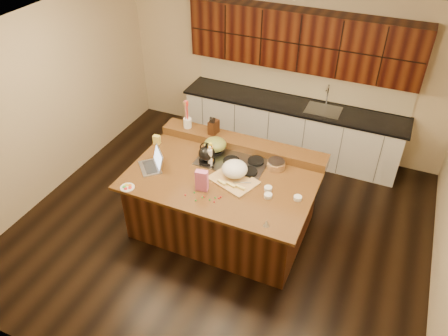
% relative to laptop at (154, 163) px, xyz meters
% --- Properties ---
extents(room, '(5.52, 5.02, 2.72)m').
position_rel_laptop_xyz_m(room, '(0.90, 0.20, 0.36)').
color(room, black).
rests_on(room, ground).
extents(island, '(2.40, 1.60, 0.92)m').
position_rel_laptop_xyz_m(island, '(0.90, 0.20, -0.52)').
color(island, black).
rests_on(island, ground).
extents(back_ledge, '(2.40, 0.30, 0.12)m').
position_rel_laptop_xyz_m(back_ledge, '(0.90, 0.90, -0.01)').
color(back_ledge, black).
rests_on(back_ledge, island).
extents(cooktop, '(0.92, 0.52, 0.05)m').
position_rel_laptop_xyz_m(cooktop, '(0.90, 0.50, -0.05)').
color(cooktop, gray).
rests_on(cooktop, island).
extents(back_counter, '(3.70, 0.66, 2.40)m').
position_rel_laptop_xyz_m(back_counter, '(1.20, 2.43, -0.00)').
color(back_counter, silver).
rests_on(back_counter, ground).
extents(kettle, '(0.29, 0.29, 0.20)m').
position_rel_laptop_xyz_m(kettle, '(0.60, 0.37, 0.08)').
color(kettle, black).
rests_on(kettle, cooktop).
extents(green_bowl, '(0.40, 0.40, 0.17)m').
position_rel_laptop_xyz_m(green_bowl, '(0.60, 0.63, 0.06)').
color(green_bowl, olive).
rests_on(green_bowl, cooktop).
extents(laptop, '(0.45, 0.45, 0.25)m').
position_rel_laptop_xyz_m(laptop, '(0.00, 0.00, 0.00)').
color(laptop, '#B7B7BC').
rests_on(laptop, island).
extents(oil_bottle, '(0.08, 0.08, 0.27)m').
position_rel_laptop_xyz_m(oil_bottle, '(0.65, 0.38, 0.07)').
color(oil_bottle, orange).
rests_on(oil_bottle, island).
extents(vinegar_bottle, '(0.08, 0.08, 0.25)m').
position_rel_laptop_xyz_m(vinegar_bottle, '(0.66, 0.33, 0.06)').
color(vinegar_bottle, silver).
rests_on(vinegar_bottle, island).
extents(wooden_tray, '(0.68, 0.59, 0.23)m').
position_rel_laptop_xyz_m(wooden_tray, '(1.06, 0.21, 0.04)').
color(wooden_tray, tan).
rests_on(wooden_tray, island).
extents(ramekin_a, '(0.10, 0.10, 0.04)m').
position_rel_laptop_xyz_m(ramekin_a, '(1.58, 0.03, -0.04)').
color(ramekin_a, white).
rests_on(ramekin_a, island).
extents(ramekin_b, '(0.13, 0.13, 0.04)m').
position_rel_laptop_xyz_m(ramekin_b, '(1.53, 0.16, -0.04)').
color(ramekin_b, white).
rests_on(ramekin_b, island).
extents(ramekin_c, '(0.11, 0.11, 0.04)m').
position_rel_laptop_xyz_m(ramekin_c, '(1.92, 0.13, -0.04)').
color(ramekin_c, white).
rests_on(ramekin_c, island).
extents(strainer_bowl, '(0.26, 0.26, 0.09)m').
position_rel_laptop_xyz_m(strainer_bowl, '(1.48, 0.63, -0.02)').
color(strainer_bowl, '#996B3F').
rests_on(strainer_bowl, island).
extents(kitchen_timer, '(0.09, 0.09, 0.07)m').
position_rel_laptop_xyz_m(kitchen_timer, '(1.72, -0.44, -0.03)').
color(kitchen_timer, silver).
rests_on(kitchen_timer, island).
extents(pink_bag, '(0.16, 0.10, 0.28)m').
position_rel_laptop_xyz_m(pink_bag, '(0.78, -0.16, 0.07)').
color(pink_bag, '#D46499').
rests_on(pink_bag, island).
extents(candy_plate, '(0.19, 0.19, 0.01)m').
position_rel_laptop_xyz_m(candy_plate, '(-0.08, -0.51, -0.06)').
color(candy_plate, white).
rests_on(candy_plate, island).
extents(package_box, '(0.10, 0.07, 0.13)m').
position_rel_laptop_xyz_m(package_box, '(-0.25, 0.50, -0.00)').
color(package_box, '#EAD352').
rests_on(package_box, island).
extents(utensil_crock, '(0.14, 0.14, 0.14)m').
position_rel_laptop_xyz_m(utensil_crock, '(0.04, 0.90, 0.12)').
color(utensil_crock, white).
rests_on(utensil_crock, back_ledge).
extents(knife_block, '(0.12, 0.18, 0.20)m').
position_rel_laptop_xyz_m(knife_block, '(0.45, 0.90, 0.15)').
color(knife_block, black).
rests_on(knife_block, back_ledge).
extents(gumdrop_0, '(0.02, 0.02, 0.02)m').
position_rel_laptop_xyz_m(gumdrop_0, '(0.65, -0.35, -0.06)').
color(gumdrop_0, red).
rests_on(gumdrop_0, island).
extents(gumdrop_1, '(0.02, 0.02, 0.02)m').
position_rel_laptop_xyz_m(gumdrop_1, '(0.86, -0.31, -0.06)').
color(gumdrop_1, '#198C26').
rests_on(gumdrop_1, island).
extents(gumdrop_2, '(0.02, 0.02, 0.02)m').
position_rel_laptop_xyz_m(gumdrop_2, '(1.05, -0.24, -0.06)').
color(gumdrop_2, red).
rests_on(gumdrop_2, island).
extents(gumdrop_3, '(0.02, 0.02, 0.02)m').
position_rel_laptop_xyz_m(gumdrop_3, '(0.81, -0.39, -0.06)').
color(gumdrop_3, '#198C26').
rests_on(gumdrop_3, island).
extents(gumdrop_4, '(0.02, 0.02, 0.02)m').
position_rel_laptop_xyz_m(gumdrop_4, '(1.06, -0.21, -0.06)').
color(gumdrop_4, red).
rests_on(gumdrop_4, island).
extents(gumdrop_5, '(0.02, 0.02, 0.02)m').
position_rel_laptop_xyz_m(gumdrop_5, '(1.00, -0.25, -0.06)').
color(gumdrop_5, '#198C26').
rests_on(gumdrop_5, island).
extents(gumdrop_6, '(0.02, 0.02, 0.02)m').
position_rel_laptop_xyz_m(gumdrop_6, '(0.87, -0.28, -0.06)').
color(gumdrop_6, red).
rests_on(gumdrop_6, island).
extents(gumdrop_7, '(0.02, 0.02, 0.02)m').
position_rel_laptop_xyz_m(gumdrop_7, '(0.73, -0.26, -0.06)').
color(gumdrop_7, '#198C26').
rests_on(gumdrop_7, island).
extents(gumdrop_8, '(0.02, 0.02, 0.02)m').
position_rel_laptop_xyz_m(gumdrop_8, '(1.02, -0.32, -0.06)').
color(gumdrop_8, red).
rests_on(gumdrop_8, island).
extents(gumdrop_9, '(0.02, 0.02, 0.02)m').
position_rel_laptop_xyz_m(gumdrop_9, '(0.96, -0.31, -0.06)').
color(gumdrop_9, '#198C26').
rests_on(gumdrop_9, island).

